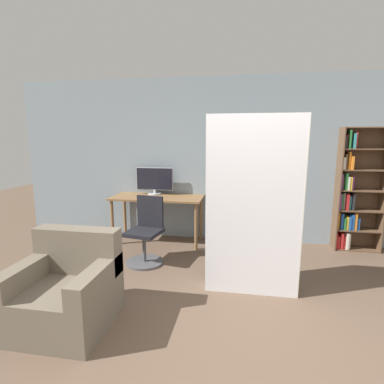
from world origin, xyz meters
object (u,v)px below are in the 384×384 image
(mattress_near, at_px, (254,207))
(armchair, at_px, (67,290))
(office_chair, at_px, (146,236))
(bookshelf, at_px, (354,193))
(monitor, at_px, (155,180))

(mattress_near, height_order, armchair, mattress_near)
(office_chair, distance_m, bookshelf, 3.21)
(armchair, bearing_deg, bookshelf, 37.47)
(monitor, xyz_separation_m, bookshelf, (3.16, 0.01, -0.13))
(monitor, height_order, armchair, monitor)
(armchair, bearing_deg, mattress_near, 27.37)
(bookshelf, xyz_separation_m, mattress_near, (-1.56, -1.62, 0.10))
(monitor, xyz_separation_m, armchair, (-0.12, -2.50, -0.70))
(office_chair, bearing_deg, mattress_near, -21.83)
(monitor, bearing_deg, mattress_near, -45.05)
(monitor, distance_m, office_chair, 1.23)
(monitor, relative_size, bookshelf, 0.34)
(mattress_near, bearing_deg, armchair, -152.63)
(monitor, relative_size, office_chair, 0.69)
(mattress_near, bearing_deg, office_chair, 158.17)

